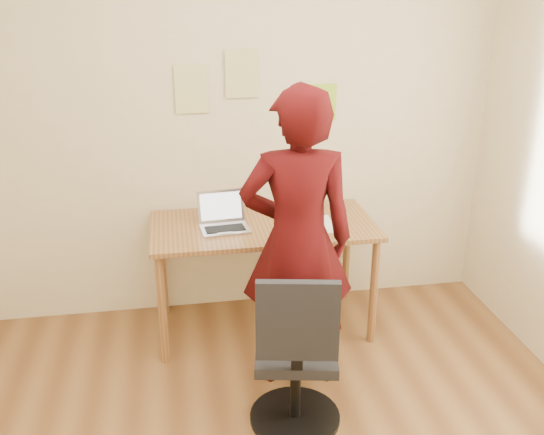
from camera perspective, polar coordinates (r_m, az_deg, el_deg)
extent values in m
cube|color=beige|center=(3.98, -3.84, 9.55)|extent=(3.50, 0.04, 2.70)
cube|color=#9D6336|center=(3.81, -0.85, -0.79)|extent=(1.40, 0.70, 0.03)
cylinder|color=#9D6336|center=(3.67, -10.27, -8.55)|extent=(0.05, 0.05, 0.71)
cylinder|color=#9D6336|center=(3.86, 9.54, -6.93)|extent=(0.05, 0.05, 0.71)
cylinder|color=#9D6336|center=(4.20, -10.29, -4.49)|extent=(0.05, 0.05, 0.71)
cylinder|color=#9D6336|center=(4.36, 7.03, -3.26)|extent=(0.05, 0.05, 0.71)
cube|color=#B7B6BE|center=(3.72, -4.44, -1.09)|extent=(0.31, 0.23, 0.01)
cube|color=black|center=(3.72, -4.45, -0.97)|extent=(0.25, 0.13, 0.00)
cube|color=#B7B6BE|center=(3.80, -4.85, 1.09)|extent=(0.30, 0.09, 0.20)
cube|color=white|center=(3.80, -4.85, 1.09)|extent=(0.26, 0.07, 0.16)
cube|color=white|center=(3.81, 4.23, -0.64)|extent=(0.22, 0.30, 0.00)
cube|color=black|center=(3.67, 3.32, -1.41)|extent=(0.13, 0.14, 0.01)
cube|color=#3F4C59|center=(3.67, 3.32, -1.33)|extent=(0.11, 0.12, 0.00)
cube|color=#D4CE7F|center=(3.90, -7.57, 11.87)|extent=(0.21, 0.00, 0.30)
cube|color=#D4CE7F|center=(3.91, -2.86, 13.36)|extent=(0.21, 0.00, 0.30)
cube|color=#99D22F|center=(4.04, 4.79, 10.74)|extent=(0.18, 0.00, 0.24)
cube|color=black|center=(3.13, 2.27, -12.47)|extent=(0.47, 0.47, 0.06)
cube|color=black|center=(2.81, 2.43, -9.71)|extent=(0.39, 0.12, 0.40)
cube|color=black|center=(2.93, 2.36, -13.11)|extent=(0.06, 0.05, 0.11)
cylinder|color=black|center=(3.26, 2.22, -15.67)|extent=(0.06, 0.06, 0.40)
cylinder|color=black|center=(3.38, 2.17, -18.21)|extent=(0.48, 0.48, 0.03)
imported|color=#3C0809|center=(3.27, 2.38, -2.26)|extent=(0.66, 0.46, 1.71)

